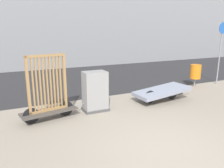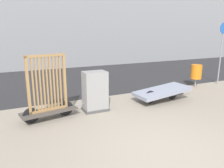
{
  "view_description": "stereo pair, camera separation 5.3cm",
  "coord_description": "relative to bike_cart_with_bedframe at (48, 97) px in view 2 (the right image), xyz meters",
  "views": [
    {
      "loc": [
        -2.9,
        -3.24,
        2.46
      ],
      "look_at": [
        0.0,
        2.82,
        0.84
      ],
      "focal_mm": 35.0,
      "sensor_mm": 36.0,
      "label": 1
    },
    {
      "loc": [
        -2.85,
        -3.26,
        2.46
      ],
      "look_at": [
        0.0,
        2.82,
        0.84
      ],
      "focal_mm": 35.0,
      "sensor_mm": 36.0,
      "label": 2
    }
  ],
  "objects": [
    {
      "name": "sign_post",
      "position": [
        8.09,
        1.03,
        1.18
      ],
      "size": [
        0.51,
        0.06,
        2.91
      ],
      "color": "gray",
      "rests_on": "ground_plane"
    },
    {
      "name": "trash_bin",
      "position": [
        6.64,
        1.03,
        0.04
      ],
      "size": [
        0.47,
        0.47,
        1.01
      ],
      "color": "gray",
      "rests_on": "ground_plane"
    },
    {
      "name": "bike_cart_with_mattress",
      "position": [
        3.96,
        -0.0,
        -0.31
      ],
      "size": [
        2.5,
        0.99,
        0.52
      ],
      "rotation": [
        0.0,
        0.0,
        0.03
      ],
      "color": "#4C4742",
      "rests_on": "ground_plane"
    },
    {
      "name": "bike_cart_with_bedframe",
      "position": [
        0.0,
        0.0,
        0.0
      ],
      "size": [
        2.28,
        0.83,
        1.86
      ],
      "rotation": [
        0.0,
        0.0,
        0.18
      ],
      "color": "#4C4742",
      "rests_on": "ground_plane"
    },
    {
      "name": "road_strip",
      "position": [
        1.98,
        5.03,
        -0.65
      ],
      "size": [
        56.0,
        7.29,
        0.01
      ],
      "color": "#2D2D30",
      "rests_on": "ground_plane"
    },
    {
      "name": "ground_plane",
      "position": [
        1.98,
        -2.82,
        -0.66
      ],
      "size": [
        60.0,
        60.0,
        0.0
      ],
      "primitive_type": "plane",
      "color": "gray"
    },
    {
      "name": "utility_cabinet",
      "position": [
        1.45,
        0.13,
        -0.07
      ],
      "size": [
        0.78,
        0.57,
        1.26
      ],
      "color": "#4C4C4C",
      "rests_on": "ground_plane"
    }
  ]
}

